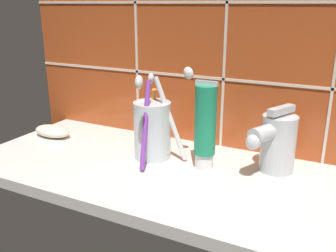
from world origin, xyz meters
TOP-DOWN VIEW (x-y plane):
  - sink_counter at (0.00, 0.00)cm, footprint 78.41×31.37cm
  - tile_wall_backsplash at (0.01, 15.93)cm, footprint 88.41×1.72cm
  - toothbrush_cup at (-7.60, 3.81)cm, footprint 12.93×16.31cm
  - toothpaste_tube at (2.81, 3.82)cm, footprint 3.97×3.78cm
  - sink_faucet at (14.24, 7.87)cm, footprint 7.11×10.48cm
  - soap_bar at (-32.89, 3.80)cm, footprint 8.81×4.67cm

SIDE VIEW (x-z plane):
  - sink_counter at x=0.00cm, z-range 0.00..2.00cm
  - soap_bar at x=-32.89cm, z-range 2.00..4.54cm
  - sink_faucet at x=14.24cm, z-range 1.73..13.24cm
  - toothbrush_cup at x=-7.60cm, z-range -1.16..16.69cm
  - toothpaste_tube at x=2.81cm, z-range 1.96..17.67cm
  - tile_wall_backsplash at x=0.01cm, z-range 0.01..41.86cm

